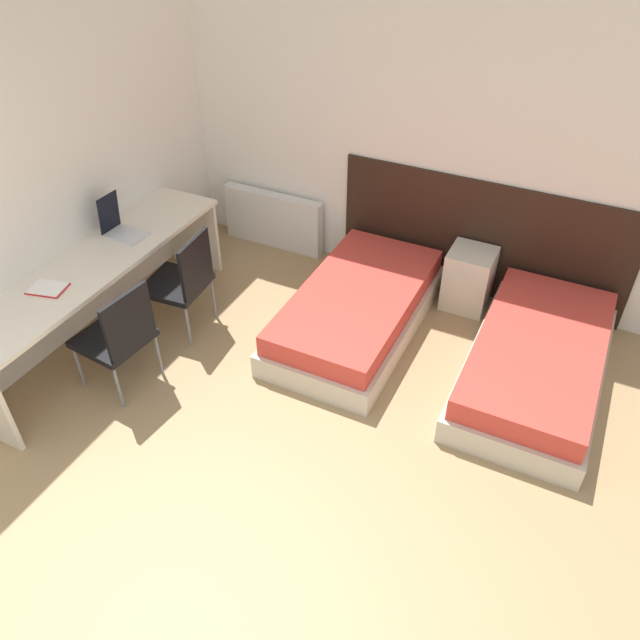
{
  "coord_description": "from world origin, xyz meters",
  "views": [
    {
      "loc": [
        1.58,
        -1.22,
        3.41
      ],
      "look_at": [
        0.0,
        2.01,
        0.55
      ],
      "focal_mm": 35.0,
      "sensor_mm": 36.0,
      "label": 1
    }
  ],
  "objects_px": {
    "bed_near_window": "(357,310)",
    "bed_near_door": "(536,362)",
    "nightstand": "(469,279)",
    "laptop": "(120,227)",
    "chair_near_laptop": "(182,279)",
    "chair_near_notebook": "(118,334)"
  },
  "relations": [
    {
      "from": "bed_near_window",
      "to": "nightstand",
      "type": "xyz_separation_m",
      "value": [
        0.75,
        0.74,
        0.09
      ]
    },
    {
      "from": "bed_near_window",
      "to": "chair_near_notebook",
      "type": "distance_m",
      "value": 1.94
    },
    {
      "from": "bed_near_door",
      "to": "chair_near_notebook",
      "type": "bearing_deg",
      "value": -153.28
    },
    {
      "from": "bed_near_door",
      "to": "chair_near_laptop",
      "type": "relative_size",
      "value": 2.07
    },
    {
      "from": "bed_near_window",
      "to": "bed_near_door",
      "type": "height_order",
      "value": "same"
    },
    {
      "from": "bed_near_window",
      "to": "bed_near_door",
      "type": "xyz_separation_m",
      "value": [
        1.49,
        0.0,
        0.0
      ]
    },
    {
      "from": "chair_near_notebook",
      "to": "laptop",
      "type": "height_order",
      "value": "laptop"
    },
    {
      "from": "bed_near_door",
      "to": "nightstand",
      "type": "xyz_separation_m",
      "value": [
        -0.75,
        0.74,
        0.09
      ]
    },
    {
      "from": "bed_near_door",
      "to": "chair_near_notebook",
      "type": "distance_m",
      "value": 3.15
    },
    {
      "from": "nightstand",
      "to": "chair_near_laptop",
      "type": "relative_size",
      "value": 0.61
    },
    {
      "from": "nightstand",
      "to": "chair_near_laptop",
      "type": "height_order",
      "value": "chair_near_laptop"
    },
    {
      "from": "nightstand",
      "to": "laptop",
      "type": "distance_m",
      "value": 3.01
    },
    {
      "from": "bed_near_door",
      "to": "chair_near_laptop",
      "type": "height_order",
      "value": "chair_near_laptop"
    },
    {
      "from": "nightstand",
      "to": "chair_near_laptop",
      "type": "bearing_deg",
      "value": -146.32
    },
    {
      "from": "chair_near_laptop",
      "to": "laptop",
      "type": "bearing_deg",
      "value": 173.4
    },
    {
      "from": "bed_near_window",
      "to": "chair_near_laptop",
      "type": "height_order",
      "value": "chair_near_laptop"
    },
    {
      "from": "bed_near_window",
      "to": "chair_near_laptop",
      "type": "xyz_separation_m",
      "value": [
        -1.3,
        -0.62,
        0.3
      ]
    },
    {
      "from": "nightstand",
      "to": "laptop",
      "type": "bearing_deg",
      "value": -152.85
    },
    {
      "from": "chair_near_notebook",
      "to": "laptop",
      "type": "distance_m",
      "value": 1.04
    },
    {
      "from": "chair_near_laptop",
      "to": "chair_near_notebook",
      "type": "distance_m",
      "value": 0.79
    },
    {
      "from": "bed_near_door",
      "to": "laptop",
      "type": "height_order",
      "value": "laptop"
    },
    {
      "from": "bed_near_door",
      "to": "nightstand",
      "type": "relative_size",
      "value": 3.38
    }
  ]
}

